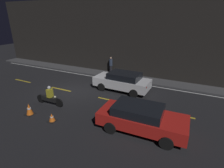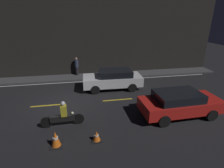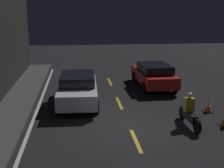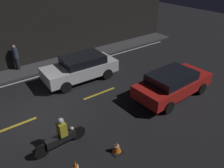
{
  "view_description": "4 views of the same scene",
  "coord_description": "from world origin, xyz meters",
  "px_view_note": "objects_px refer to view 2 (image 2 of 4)",
  "views": [
    {
      "loc": [
        8.46,
        -9.93,
        5.53
      ],
      "look_at": [
        3.45,
        0.35,
        1.09
      ],
      "focal_mm": 28.0,
      "sensor_mm": 36.0,
      "label": 1
    },
    {
      "loc": [
        1.28,
        -10.21,
        5.21
      ],
      "look_at": [
        3.1,
        -0.07,
        1.19
      ],
      "focal_mm": 28.0,
      "sensor_mm": 36.0,
      "label": 2
    },
    {
      "loc": [
        -11.13,
        1.97,
        4.63
      ],
      "look_at": [
        2.3,
        0.49,
        1.28
      ],
      "focal_mm": 50.0,
      "sensor_mm": 36.0,
      "label": 3
    },
    {
      "loc": [
        -1.93,
        -8.45,
        6.34
      ],
      "look_at": [
        3.92,
        -0.58,
        0.71
      ],
      "focal_mm": 35.0,
      "sensor_mm": 36.0,
      "label": 4
    }
  ],
  "objects_px": {
    "traffic_cone_near": "(56,139)",
    "motorcycle": "(63,116)",
    "taxi_red": "(180,103)",
    "pedestrian": "(77,66)",
    "sedan_white": "(113,79)",
    "traffic_cone_mid": "(97,136)"
  },
  "relations": [
    {
      "from": "traffic_cone_near",
      "to": "motorcycle",
      "type": "bearing_deg",
      "value": 82.86
    },
    {
      "from": "taxi_red",
      "to": "pedestrian",
      "type": "relative_size",
      "value": 2.75
    },
    {
      "from": "taxi_red",
      "to": "traffic_cone_near",
      "type": "xyz_separation_m",
      "value": [
        -6.46,
        -1.4,
        -0.41
      ]
    },
    {
      "from": "sedan_white",
      "to": "traffic_cone_mid",
      "type": "xyz_separation_m",
      "value": [
        -1.83,
        -5.84,
        -0.55
      ]
    },
    {
      "from": "motorcycle",
      "to": "traffic_cone_near",
      "type": "xyz_separation_m",
      "value": [
        -0.19,
        -1.48,
        -0.2
      ]
    },
    {
      "from": "sedan_white",
      "to": "taxi_red",
      "type": "relative_size",
      "value": 0.99
    },
    {
      "from": "sedan_white",
      "to": "pedestrian",
      "type": "relative_size",
      "value": 2.72
    },
    {
      "from": "motorcycle",
      "to": "traffic_cone_near",
      "type": "bearing_deg",
      "value": -98.95
    },
    {
      "from": "pedestrian",
      "to": "sedan_white",
      "type": "bearing_deg",
      "value": -51.65
    },
    {
      "from": "sedan_white",
      "to": "taxi_red",
      "type": "height_order",
      "value": "sedan_white"
    },
    {
      "from": "taxi_red",
      "to": "motorcycle",
      "type": "bearing_deg",
      "value": 177.62
    },
    {
      "from": "traffic_cone_mid",
      "to": "motorcycle",
      "type": "bearing_deg",
      "value": 137.0
    },
    {
      "from": "motorcycle",
      "to": "pedestrian",
      "type": "height_order",
      "value": "pedestrian"
    },
    {
      "from": "taxi_red",
      "to": "traffic_cone_near",
      "type": "bearing_deg",
      "value": -169.42
    },
    {
      "from": "traffic_cone_mid",
      "to": "pedestrian",
      "type": "bearing_deg",
      "value": 95.54
    },
    {
      "from": "taxi_red",
      "to": "traffic_cone_mid",
      "type": "relative_size",
      "value": 9.25
    },
    {
      "from": "taxi_red",
      "to": "pedestrian",
      "type": "height_order",
      "value": "pedestrian"
    },
    {
      "from": "traffic_cone_near",
      "to": "pedestrian",
      "type": "distance_m",
      "value": 9.38
    },
    {
      "from": "traffic_cone_mid",
      "to": "pedestrian",
      "type": "relative_size",
      "value": 0.3
    },
    {
      "from": "sedan_white",
      "to": "traffic_cone_mid",
      "type": "relative_size",
      "value": 9.16
    },
    {
      "from": "taxi_red",
      "to": "traffic_cone_mid",
      "type": "bearing_deg",
      "value": -165.49
    },
    {
      "from": "motorcycle",
      "to": "traffic_cone_mid",
      "type": "bearing_deg",
      "value": -44.81
    }
  ]
}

